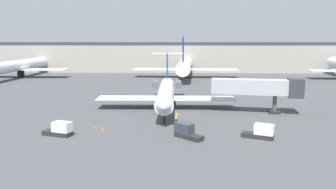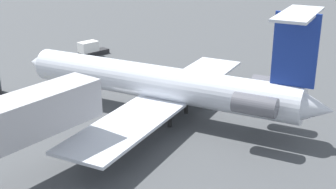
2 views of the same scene
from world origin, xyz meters
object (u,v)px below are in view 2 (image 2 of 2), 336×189
Objects in this scene: ground_crew_marshaller at (48,94)px; traffic_cone_mid at (82,66)px; baggage_tug_spare at (91,49)px; traffic_cone_near at (96,65)px; regional_jet at (166,83)px.

ground_crew_marshaller reaches higher than traffic_cone_mid.
baggage_tug_spare is 5.38m from traffic_cone_near.
ground_crew_marshaller is 16.70m from baggage_tug_spare.
regional_jet is 11.92m from ground_crew_marshaller.
traffic_cone_near is (-9.42, -14.45, -2.84)m from regional_jet.
ground_crew_marshaller is 3.07× the size of traffic_cone_mid.
regional_jet is 22.62m from baggage_tug_spare.
traffic_cone_near is at bearing 136.44° from traffic_cone_mid.
baggage_tug_spare reaches higher than ground_crew_marshaller.
ground_crew_marshaller is at bearing -79.91° from regional_jet.
traffic_cone_mid is at bearing -158.39° from ground_crew_marshaller.
regional_jet is at bearing 53.86° from baggage_tug_spare.
baggage_tug_spare is at bearing -156.52° from ground_crew_marshaller.
regional_jet is 52.12× the size of traffic_cone_mid.
ground_crew_marshaller is (2.05, -11.52, -2.26)m from regional_jet.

